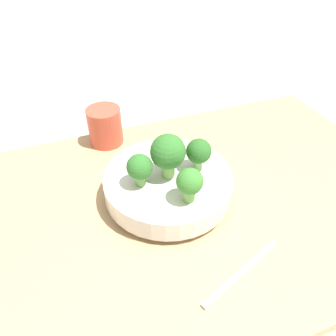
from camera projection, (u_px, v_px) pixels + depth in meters
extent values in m
plane|color=silver|center=(183.00, 211.00, 0.73)|extent=(6.00, 6.00, 0.00)
cube|color=tan|center=(183.00, 206.00, 0.72)|extent=(1.06, 0.66, 0.03)
cylinder|color=silver|center=(168.00, 194.00, 0.72)|extent=(0.12, 0.12, 0.01)
cylinder|color=silver|center=(168.00, 184.00, 0.70)|extent=(0.27, 0.27, 0.05)
cylinder|color=#6BA34C|center=(140.00, 179.00, 0.65)|extent=(0.02, 0.02, 0.03)
sphere|color=#2D6B28|center=(140.00, 167.00, 0.63)|extent=(0.05, 0.05, 0.05)
cylinder|color=#7AB256|center=(168.00, 169.00, 0.67)|extent=(0.03, 0.03, 0.04)
sphere|color=#2D6B28|center=(168.00, 152.00, 0.64)|extent=(0.07, 0.07, 0.07)
cylinder|color=#7AB256|center=(198.00, 164.00, 0.69)|extent=(0.02, 0.02, 0.03)
sphere|color=#286023|center=(199.00, 151.00, 0.67)|extent=(0.05, 0.05, 0.05)
cylinder|color=#6BA34C|center=(189.00, 194.00, 0.62)|extent=(0.02, 0.02, 0.03)
sphere|color=#387A2D|center=(190.00, 181.00, 0.60)|extent=(0.05, 0.05, 0.05)
cylinder|color=#C64C38|center=(105.00, 126.00, 0.85)|extent=(0.09, 0.09, 0.10)
cube|color=#B2B2B7|center=(242.00, 272.00, 0.57)|extent=(0.18, 0.08, 0.01)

